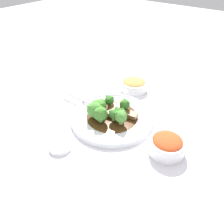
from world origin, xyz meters
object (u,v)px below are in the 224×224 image
at_px(broccoli_floret_6, 121,116).
at_px(broccoli_floret_1, 101,114).
at_px(broccoli_floret_3, 114,114).
at_px(broccoli_floret_8, 109,100).
at_px(broccoli_floret_0, 100,105).
at_px(broccoli_floret_7, 94,109).
at_px(broccoli_floret_2, 102,103).
at_px(serving_spoon, 93,105).
at_px(broccoli_floret_5, 119,112).
at_px(side_bowl_kimchi, 167,145).
at_px(beef_strip_1, 119,105).
at_px(sauce_dish, 60,147).
at_px(beef_strip_0, 113,110).
at_px(broccoli_floret_4, 125,104).
at_px(main_plate, 112,117).
at_px(beef_strip_2, 130,114).
at_px(side_bowl_appetizer, 134,85).

bearing_deg(broccoli_floret_6, broccoli_floret_1, 116.31).
bearing_deg(broccoli_floret_3, broccoli_floret_8, 48.60).
distance_m(broccoli_floret_0, broccoli_floret_1, 0.05).
bearing_deg(broccoli_floret_7, broccoli_floret_2, 9.65).
xyz_separation_m(broccoli_floret_7, serving_spoon, (0.04, 0.05, -0.03)).
distance_m(broccoli_floret_6, broccoli_floret_7, 0.10).
bearing_deg(broccoli_floret_5, side_bowl_kimchi, -97.53).
xyz_separation_m(beef_strip_1, serving_spoon, (-0.06, 0.08, -0.00)).
xyz_separation_m(broccoli_floret_6, broccoli_floret_7, (-0.02, 0.10, 0.00)).
bearing_deg(broccoli_floret_2, beef_strip_1, -41.20).
height_order(broccoli_floret_2, sauce_dish, broccoli_floret_2).
relative_size(beef_strip_1, serving_spoon, 0.24).
bearing_deg(broccoli_floret_5, beef_strip_0, 66.57).
bearing_deg(broccoli_floret_7, broccoli_floret_4, -36.23).
bearing_deg(broccoli_floret_1, broccoli_floret_2, 36.21).
distance_m(broccoli_floret_0, broccoli_floret_7, 0.03).
relative_size(broccoli_floret_4, sauce_dish, 0.71).
height_order(broccoli_floret_3, broccoli_floret_4, broccoli_floret_4).
distance_m(broccoli_floret_1, broccoli_floret_3, 0.04).
height_order(main_plate, broccoli_floret_4, broccoli_floret_4).
relative_size(broccoli_floret_2, broccoli_floret_4, 0.82).
relative_size(beef_strip_0, sauce_dish, 1.10).
relative_size(broccoli_floret_0, broccoli_floret_8, 1.17).
distance_m(main_plate, beef_strip_2, 0.07).
relative_size(broccoli_floret_2, side_bowl_appetizer, 0.34).
relative_size(broccoli_floret_0, broccoli_floret_4, 1.10).
bearing_deg(serving_spoon, main_plate, -89.61).
relative_size(beef_strip_2, broccoli_floret_8, 1.17).
xyz_separation_m(broccoli_floret_0, broccoli_floret_8, (0.05, -0.01, -0.00)).
relative_size(beef_strip_0, broccoli_floret_1, 1.36).
distance_m(beef_strip_0, side_bowl_kimchi, 0.24).
bearing_deg(broccoli_floret_5, beef_strip_2, -38.54).
distance_m(beef_strip_2, sauce_dish, 0.27).
bearing_deg(broccoli_floret_8, beef_strip_1, -54.45).
height_order(beef_strip_0, side_bowl_kimchi, side_bowl_kimchi).
xyz_separation_m(broccoli_floret_1, broccoli_floret_7, (0.01, 0.03, -0.00)).
relative_size(serving_spoon, sauce_dish, 3.05).
distance_m(serving_spoon, side_bowl_kimchi, 0.32).
height_order(broccoli_floret_2, broccoli_floret_5, broccoli_floret_5).
bearing_deg(beef_strip_2, broccoli_floret_0, 116.14).
bearing_deg(broccoli_floret_2, broccoli_floret_3, -109.83).
xyz_separation_m(beef_strip_2, broccoli_floret_3, (-0.06, 0.03, 0.02)).
bearing_deg(sauce_dish, beef_strip_2, -21.05).
bearing_deg(side_bowl_kimchi, main_plate, 84.23).
height_order(broccoli_floret_0, broccoli_floret_8, broccoli_floret_0).
height_order(beef_strip_2, broccoli_floret_1, broccoli_floret_1).
relative_size(broccoli_floret_3, side_bowl_kimchi, 0.39).
bearing_deg(broccoli_floret_0, beef_strip_1, -26.96).
bearing_deg(broccoli_floret_4, sauce_dish, 166.42).
relative_size(broccoli_floret_6, serving_spoon, 0.25).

